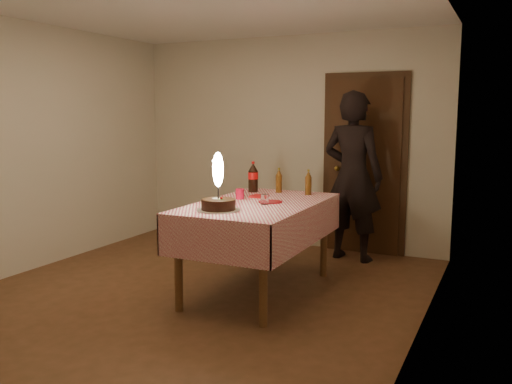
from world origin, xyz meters
TOP-DOWN VIEW (x-y plane):
  - ground at (0.00, 0.00)m, footprint 4.00×4.50m
  - room_shell at (0.03, 0.08)m, footprint 4.04×4.54m
  - dining_table at (0.50, 0.35)m, footprint 1.02×1.72m
  - birthday_cake at (0.36, -0.15)m, footprint 0.36×0.36m
  - red_plate at (0.59, 0.41)m, footprint 0.22×0.22m
  - red_cup at (0.26, 0.45)m, footprint 0.08×0.08m
  - clear_cup at (0.59, 0.28)m, footprint 0.07×0.07m
  - napkin_stack at (0.37, 0.64)m, footprint 0.15×0.15m
  - cola_bottle at (0.16, 0.93)m, footprint 0.10×0.10m
  - amber_bottle_left at (0.42, 1.01)m, footprint 0.06×0.06m
  - amber_bottle_right at (0.75, 0.99)m, footprint 0.06×0.06m
  - photographer at (0.97, 1.85)m, footprint 0.76×0.56m

SIDE VIEW (x-z plane):
  - ground at x=0.00m, z-range -0.01..0.01m
  - dining_table at x=0.50m, z-range 0.31..1.16m
  - red_plate at x=0.59m, z-range 0.85..0.85m
  - napkin_stack at x=0.37m, z-range 0.85..0.87m
  - clear_cup at x=0.59m, z-range 0.85..0.94m
  - red_cup at x=0.26m, z-range 0.85..0.95m
  - photographer at x=0.97m, z-range 0.00..1.91m
  - birthday_cake at x=0.36m, z-range 0.72..1.20m
  - amber_bottle_left at x=0.42m, z-range 0.84..1.09m
  - amber_bottle_right at x=0.75m, z-range 0.84..1.09m
  - cola_bottle at x=0.16m, z-range 0.84..1.16m
  - room_shell at x=0.03m, z-range 0.34..2.96m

